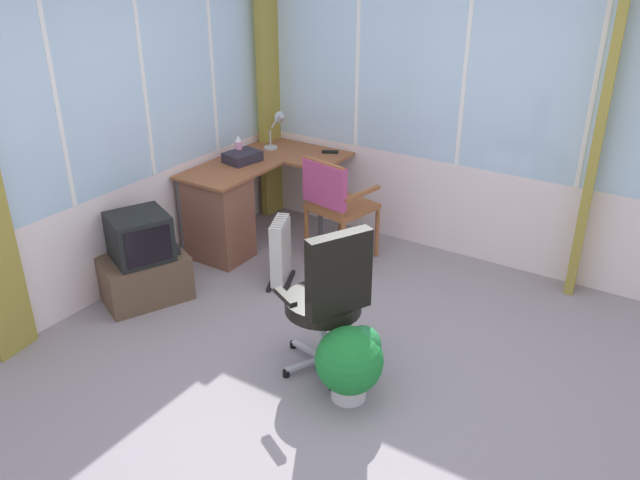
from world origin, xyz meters
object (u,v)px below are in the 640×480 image
object	(u,v)px
space_heater	(281,250)
tv_on_stand	(143,263)
desk	(225,210)
paper_tray	(242,157)
wooden_armchair	(332,197)
spray_bottle	(239,147)
potted_plant	(351,360)
desk_lamp	(279,125)
office_chair	(330,294)
tv_remote	(330,152)

from	to	relation	value
space_heater	tv_on_stand	bearing A→B (deg)	137.48
tv_on_stand	space_heater	size ratio (longest dim) A/B	1.36
desk	paper_tray	distance (m)	0.51
desk	wooden_armchair	xyz separation A→B (m)	(0.38, -0.87, 0.18)
space_heater	spray_bottle	bearing A→B (deg)	57.48
wooden_armchair	paper_tray	bearing A→B (deg)	93.70
desk	spray_bottle	xyz separation A→B (m)	(0.38, 0.12, 0.45)
spray_bottle	tv_on_stand	size ratio (longest dim) A/B	0.28
paper_tray	potted_plant	bearing A→B (deg)	-126.09
desk_lamp	potted_plant	world-z (taller)	desk_lamp
potted_plant	space_heater	bearing A→B (deg)	51.82
desk	wooden_armchair	bearing A→B (deg)	-66.25
desk_lamp	office_chair	world-z (taller)	desk_lamp
desk_lamp	office_chair	size ratio (longest dim) A/B	0.33
spray_bottle	space_heater	distance (m)	1.15
tv_on_stand	potted_plant	size ratio (longest dim) A/B	1.56
desk_lamp	tv_on_stand	size ratio (longest dim) A/B	0.45
office_chair	desk	bearing A→B (deg)	60.37
desk	office_chair	bearing A→B (deg)	-119.63
desk	wooden_armchair	world-z (taller)	wooden_armchair
desk_lamp	paper_tray	distance (m)	0.55
tv_remote	wooden_armchair	distance (m)	0.71
tv_remote	tv_on_stand	xyz separation A→B (m)	(-1.91, 0.51, -0.46)
spray_bottle	wooden_armchair	size ratio (longest dim) A/B	0.23
desk	potted_plant	distance (m)	2.24
desk	desk_lamp	world-z (taller)	desk_lamp
desk	paper_tray	xyz separation A→B (m)	(0.32, 0.04, 0.39)
spray_bottle	space_heater	bearing A→B (deg)	-122.52
desk_lamp	space_heater	world-z (taller)	desk_lamp
space_heater	potted_plant	size ratio (longest dim) A/B	1.15
desk	paper_tray	size ratio (longest dim) A/B	4.70
tv_remote	office_chair	distance (m)	2.26
office_chair	tv_on_stand	world-z (taller)	office_chair
desk	tv_remote	size ratio (longest dim) A/B	9.40
paper_tray	tv_on_stand	bearing A→B (deg)	-179.16
wooden_armchair	space_heater	xyz separation A→B (m)	(-0.54, 0.16, -0.32)
tv_remote	spray_bottle	xyz separation A→B (m)	(-0.58, 0.61, 0.09)
desk	potted_plant	xyz separation A→B (m)	(-1.11, -1.94, -0.14)
spray_bottle	office_chair	xyz separation A→B (m)	(-1.34, -1.80, -0.28)
desk	paper_tray	world-z (taller)	paper_tray
spray_bottle	potted_plant	size ratio (longest dim) A/B	0.44
desk_lamp	tv_on_stand	xyz separation A→B (m)	(-1.79, 0.02, -0.67)
tv_remote	wooden_armchair	world-z (taller)	wooden_armchair
desk	potted_plant	world-z (taller)	desk
desk	office_chair	world-z (taller)	office_chair
desk_lamp	potted_plant	distance (m)	2.84
paper_tray	wooden_armchair	distance (m)	0.93
desk_lamp	wooden_armchair	xyz separation A→B (m)	(-0.46, -0.87, -0.38)
wooden_armchair	office_chair	world-z (taller)	office_chair
desk_lamp	paper_tray	bearing A→B (deg)	176.11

